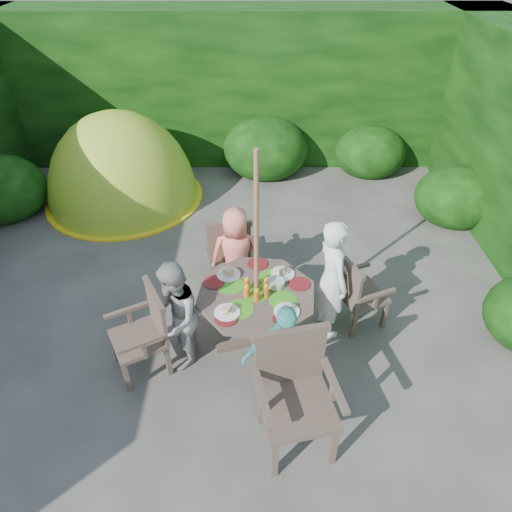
{
  "coord_description": "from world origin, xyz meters",
  "views": [
    {
      "loc": [
        0.4,
        -3.98,
        3.67
      ],
      "look_at": [
        0.42,
        -0.26,
        0.85
      ],
      "focal_mm": 32.0,
      "sensor_mm": 36.0,
      "label": 1
    }
  ],
  "objects_px": {
    "garden_chair_right": "(356,291)",
    "dome_tent": "(126,199)",
    "child_back": "(236,255)",
    "patio_table": "(257,301)",
    "garden_chair_left": "(145,331)",
    "child_front": "(283,361)",
    "parasol_pole": "(256,261)",
    "garden_chair_front": "(295,391)",
    "child_left": "(175,317)",
    "child_right": "(332,279)",
    "garden_chair_back": "(229,248)"
  },
  "relations": [
    {
      "from": "garden_chair_right",
      "to": "dome_tent",
      "type": "distance_m",
      "value": 4.19
    },
    {
      "from": "garden_chair_right",
      "to": "child_back",
      "type": "distance_m",
      "value": 1.38
    },
    {
      "from": "patio_table",
      "to": "garden_chair_left",
      "type": "xyz_separation_m",
      "value": [
        -1.07,
        -0.29,
        -0.12
      ]
    },
    {
      "from": "child_front",
      "to": "dome_tent",
      "type": "distance_m",
      "value": 4.49
    },
    {
      "from": "parasol_pole",
      "to": "dome_tent",
      "type": "bearing_deg",
      "value": 124.19
    },
    {
      "from": "garden_chair_front",
      "to": "garden_chair_left",
      "type": "bearing_deg",
      "value": 139.4
    },
    {
      "from": "patio_table",
      "to": "child_left",
      "type": "xyz_separation_m",
      "value": [
        -0.77,
        -0.22,
        0.01
      ]
    },
    {
      "from": "parasol_pole",
      "to": "child_right",
      "type": "xyz_separation_m",
      "value": [
        0.77,
        0.22,
        -0.41
      ]
    },
    {
      "from": "patio_table",
      "to": "parasol_pole",
      "type": "height_order",
      "value": "parasol_pole"
    },
    {
      "from": "patio_table",
      "to": "garden_chair_back",
      "type": "xyz_separation_m",
      "value": [
        -0.32,
        1.05,
        -0.12
      ]
    },
    {
      "from": "garden_chair_left",
      "to": "child_back",
      "type": "height_order",
      "value": "child_back"
    },
    {
      "from": "child_back",
      "to": "child_front",
      "type": "distance_m",
      "value": 1.6
    },
    {
      "from": "garden_chair_right",
      "to": "garden_chair_front",
      "type": "height_order",
      "value": "garden_chair_front"
    },
    {
      "from": "child_front",
      "to": "patio_table",
      "type": "bearing_deg",
      "value": 101.53
    },
    {
      "from": "garden_chair_right",
      "to": "garden_chair_left",
      "type": "bearing_deg",
      "value": 82.72
    },
    {
      "from": "child_left",
      "to": "child_back",
      "type": "relative_size",
      "value": 1.02
    },
    {
      "from": "garden_chair_front",
      "to": "patio_table",
      "type": "bearing_deg",
      "value": 94.35
    },
    {
      "from": "garden_chair_left",
      "to": "parasol_pole",
      "type": "bearing_deg",
      "value": 77.14
    },
    {
      "from": "parasol_pole",
      "to": "garden_chair_front",
      "type": "xyz_separation_m",
      "value": [
        0.31,
        -1.04,
        -0.54
      ]
    },
    {
      "from": "patio_table",
      "to": "garden_chair_right",
      "type": "xyz_separation_m",
      "value": [
        1.06,
        0.29,
        -0.14
      ]
    },
    {
      "from": "child_back",
      "to": "child_front",
      "type": "bearing_deg",
      "value": 102.8
    },
    {
      "from": "patio_table",
      "to": "parasol_pole",
      "type": "relative_size",
      "value": 0.68
    },
    {
      "from": "patio_table",
      "to": "child_back",
      "type": "height_order",
      "value": "child_back"
    },
    {
      "from": "garden_chair_right",
      "to": "dome_tent",
      "type": "bearing_deg",
      "value": 26.13
    },
    {
      "from": "child_right",
      "to": "garden_chair_left",
      "type": "bearing_deg",
      "value": 89.56
    },
    {
      "from": "child_left",
      "to": "child_back",
      "type": "xyz_separation_m",
      "value": [
        0.55,
        0.99,
        -0.01
      ]
    },
    {
      "from": "garden_chair_right",
      "to": "garden_chair_back",
      "type": "xyz_separation_m",
      "value": [
        -1.38,
        0.76,
        0.02
      ]
    },
    {
      "from": "garden_chair_front",
      "to": "child_right",
      "type": "xyz_separation_m",
      "value": [
        0.46,
        1.26,
        0.12
      ]
    },
    {
      "from": "parasol_pole",
      "to": "garden_chair_left",
      "type": "relative_size",
      "value": 2.49
    },
    {
      "from": "dome_tent",
      "to": "child_left",
      "type": "bearing_deg",
      "value": -63.92
    },
    {
      "from": "patio_table",
      "to": "child_front",
      "type": "height_order",
      "value": "child_front"
    },
    {
      "from": "parasol_pole",
      "to": "patio_table",
      "type": "bearing_deg",
      "value": 28.77
    },
    {
      "from": "child_right",
      "to": "child_left",
      "type": "bearing_deg",
      "value": 90.05
    },
    {
      "from": "garden_chair_right",
      "to": "child_back",
      "type": "relative_size",
      "value": 0.73
    },
    {
      "from": "garden_chair_back",
      "to": "child_front",
      "type": "height_order",
      "value": "child_front"
    },
    {
      "from": "patio_table",
      "to": "child_left",
      "type": "bearing_deg",
      "value": -163.96
    },
    {
      "from": "patio_table",
      "to": "child_back",
      "type": "bearing_deg",
      "value": 106.26
    },
    {
      "from": "garden_chair_right",
      "to": "garden_chair_left",
      "type": "relative_size",
      "value": 0.96
    },
    {
      "from": "garden_chair_left",
      "to": "garden_chair_front",
      "type": "xyz_separation_m",
      "value": [
        1.37,
        -0.75,
        0.09
      ]
    },
    {
      "from": "child_right",
      "to": "child_left",
      "type": "distance_m",
      "value": 1.6
    },
    {
      "from": "garden_chair_right",
      "to": "child_left",
      "type": "height_order",
      "value": "child_left"
    },
    {
      "from": "garden_chair_right",
      "to": "child_front",
      "type": "height_order",
      "value": "child_front"
    },
    {
      "from": "child_front",
      "to": "child_right",
      "type": "bearing_deg",
      "value": 56.82
    },
    {
      "from": "child_right",
      "to": "garden_chair_front",
      "type": "bearing_deg",
      "value": 143.92
    },
    {
      "from": "child_right",
      "to": "parasol_pole",
      "type": "bearing_deg",
      "value": 90.05
    },
    {
      "from": "patio_table",
      "to": "garden_chair_right",
      "type": "relative_size",
      "value": 1.76
    },
    {
      "from": "garden_chair_front",
      "to": "child_front",
      "type": "bearing_deg",
      "value": 95.58
    },
    {
      "from": "garden_chair_left",
      "to": "child_back",
      "type": "bearing_deg",
      "value": 113.38
    },
    {
      "from": "garden_chair_left",
      "to": "child_right",
      "type": "relative_size",
      "value": 0.64
    },
    {
      "from": "garden_chair_right",
      "to": "dome_tent",
      "type": "height_order",
      "value": "dome_tent"
    }
  ]
}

